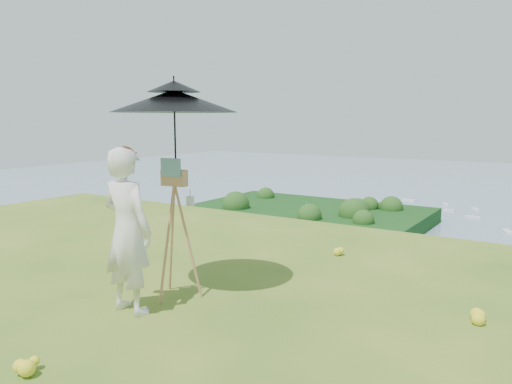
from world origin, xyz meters
The scene contains 7 objects.
peninsula centered at (-75.00, 155.00, -29.00)m, with size 90.00×60.00×12.00m, color black, non-canonical shape.
slope_trees centered at (0.00, 35.00, -15.00)m, with size 110.00×50.00×6.00m, color #1B4615, non-canonical shape.
moored_boats centered at (-12.50, 161.00, -33.65)m, with size 140.00×140.00×0.70m, color silver, non-canonical shape.
painter centered at (0.49, 1.70, 0.86)m, with size 0.63×0.41×1.73m, color silver.
field_easel centered at (0.60, 2.31, 0.79)m, with size 0.60×0.60×1.58m, color #A37144, non-canonical shape.
sun_umbrella centered at (0.60, 2.34, 1.88)m, with size 1.37×1.37×1.16m, color black, non-canonical shape.
painter_cap centered at (0.49, 1.70, 1.68)m, with size 0.20×0.24×0.10m, color #CE7180, non-canonical shape.
Camera 1 is at (4.32, -1.77, 1.99)m, focal length 35.00 mm.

